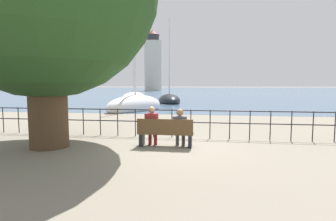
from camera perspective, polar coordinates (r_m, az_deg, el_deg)
name	(u,v)px	position (r m, az deg, el deg)	size (l,w,h in m)	color
ground_plane	(166,146)	(8.43, -0.51, -7.79)	(1000.00, 1000.00, 0.00)	gray
harbor_water	(205,89)	(167.30, 8.08, 4.72)	(600.00, 300.00, 0.01)	#47607A
park_bench	(165,133)	(8.28, -0.58, -4.99)	(1.76, 0.45, 0.90)	brown
seated_person_left	(152,124)	(8.40, -3.55, -3.01)	(0.40, 0.35, 1.27)	maroon
seated_person_right	(180,126)	(8.26, 2.61, -3.33)	(0.43, 0.35, 1.21)	#4C4C51
promenade_railing	(172,119)	(9.76, 0.86, -1.84)	(15.52, 0.04, 1.05)	black
sailboat_0	(135,106)	(20.39, -7.11, 1.02)	(4.38, 6.26, 8.87)	silver
sailboat_1	(134,96)	(40.59, -7.43, 3.09)	(3.02, 6.80, 7.68)	white
sailboat_2	(169,100)	(29.05, 0.28, 2.29)	(3.68, 5.56, 9.67)	black
harbor_lighthouse	(153,63)	(96.88, -3.27, 10.30)	(6.26, 6.26, 21.85)	beige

